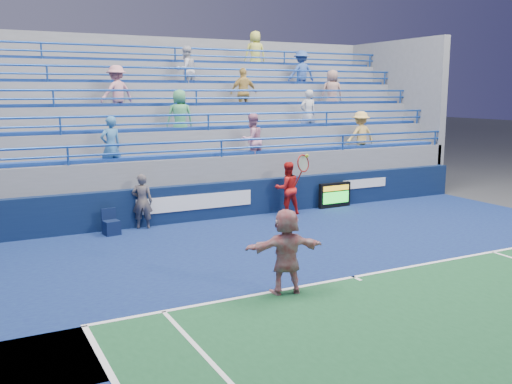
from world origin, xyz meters
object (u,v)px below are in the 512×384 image
line_judge (142,202)px  tennis_player (286,251)px  judge_chair (111,227)px  ball_girl (287,188)px  serve_speed_board (335,195)px

line_judge → tennis_player: bearing=120.5°
judge_chair → ball_girl: bearing=1.1°
tennis_player → ball_girl: (3.63, 6.15, -0.00)m
judge_chair → serve_speed_board: bearing=2.2°
tennis_player → line_judge: tennis_player is taller
ball_girl → tennis_player: bearing=66.0°
judge_chair → line_judge: 1.15m
tennis_player → line_judge: (-0.94, 6.35, -0.05)m
judge_chair → tennis_player: size_ratio=0.27×
serve_speed_board → ball_girl: ball_girl is taller
line_judge → serve_speed_board: bearing=-158.1°
tennis_player → ball_girl: size_ratio=1.60×
tennis_player → line_judge: bearing=98.4°
serve_speed_board → judge_chair: bearing=-177.8°
tennis_player → serve_speed_board: bearing=48.7°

